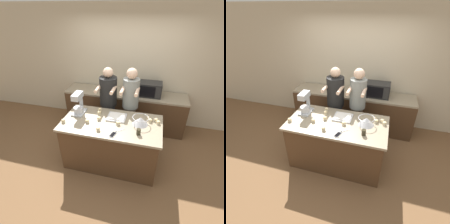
{
  "view_description": "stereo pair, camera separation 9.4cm",
  "coord_description": "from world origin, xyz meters",
  "views": [
    {
      "loc": [
        0.62,
        -2.38,
        2.6
      ],
      "look_at": [
        0.0,
        0.04,
        1.08
      ],
      "focal_mm": 28.0,
      "sensor_mm": 36.0,
      "label": 1
    },
    {
      "loc": [
        0.71,
        -2.36,
        2.6
      ],
      "look_at": [
        0.0,
        0.04,
        1.08
      ],
      "focal_mm": 28.0,
      "sensor_mm": 36.0,
      "label": 2
    }
  ],
  "objects": [
    {
      "name": "cupcake_0",
      "position": [
        0.64,
        0.17,
        0.93
      ],
      "size": [
        0.07,
        0.07,
        0.07
      ],
      "color": "beige",
      "rests_on": "island_counter"
    },
    {
      "name": "cupcake_1",
      "position": [
        -0.79,
        -0.2,
        0.93
      ],
      "size": [
        0.07,
        0.07,
        0.07
      ],
      "color": "beige",
      "rests_on": "island_counter"
    },
    {
      "name": "cell_phone",
      "position": [
        0.11,
        -0.33,
        0.91
      ],
      "size": [
        0.11,
        0.16,
        0.01
      ],
      "color": "silver",
      "rests_on": "island_counter"
    },
    {
      "name": "ground_plane",
      "position": [
        0.0,
        0.0,
        0.0
      ],
      "size": [
        16.0,
        16.0,
        0.0
      ],
      "primitive_type": "plane",
      "color": "brown"
    },
    {
      "name": "cupcake_6",
      "position": [
        -0.28,
        0.19,
        0.93
      ],
      "size": [
        0.07,
        0.07,
        0.07
      ],
      "color": "beige",
      "rests_on": "island_counter"
    },
    {
      "name": "cupcake_7",
      "position": [
        -0.4,
        -0.11,
        0.93
      ],
      "size": [
        0.07,
        0.07,
        0.07
      ],
      "color": "beige",
      "rests_on": "island_counter"
    },
    {
      "name": "back_counter",
      "position": [
        0.0,
        1.27,
        0.44
      ],
      "size": [
        2.8,
        0.6,
        0.88
      ],
      "color": "#4C331E",
      "rests_on": "ground_plane"
    },
    {
      "name": "stand_mixer",
      "position": [
        -0.65,
        0.15,
        1.08
      ],
      "size": [
        0.2,
        0.3,
        0.41
      ],
      "color": "#B2B7BC",
      "rests_on": "island_counter"
    },
    {
      "name": "cupcake_9",
      "position": [
        -0.15,
        -0.28,
        0.93
      ],
      "size": [
        0.07,
        0.07,
        0.07
      ],
      "color": "beige",
      "rests_on": "island_counter"
    },
    {
      "name": "baking_tray",
      "position": [
        0.06,
        0.16,
        0.92
      ],
      "size": [
        0.33,
        0.3,
        0.04
      ],
      "color": "silver",
      "rests_on": "island_counter"
    },
    {
      "name": "knife",
      "position": [
        0.16,
        -0.22,
        0.9
      ],
      "size": [
        0.17,
        0.16,
        0.01
      ],
      "color": "#BCBCC1",
      "rests_on": "island_counter"
    },
    {
      "name": "cupcake_4",
      "position": [
        0.74,
        0.21,
        0.93
      ],
      "size": [
        0.07,
        0.07,
        0.07
      ],
      "color": "beige",
      "rests_on": "island_counter"
    },
    {
      "name": "drinking_glass",
      "position": [
        0.49,
        -0.21,
        0.95
      ],
      "size": [
        0.07,
        0.07,
        0.1
      ],
      "color": "#332D1E",
      "rests_on": "island_counter"
    },
    {
      "name": "cupcake_2",
      "position": [
        -0.23,
        0.02,
        0.93
      ],
      "size": [
        0.07,
        0.07,
        0.07
      ],
      "color": "beige",
      "rests_on": "island_counter"
    },
    {
      "name": "mixing_bowl",
      "position": [
        0.48,
        0.07,
        0.97
      ],
      "size": [
        0.27,
        0.27,
        0.14
      ],
      "color": "#BCBCC1",
      "rests_on": "island_counter"
    },
    {
      "name": "microwave_oven",
      "position": [
        0.54,
        1.27,
        1.04
      ],
      "size": [
        0.54,
        0.34,
        0.31
      ],
      "color": "black",
      "rests_on": "back_counter"
    },
    {
      "name": "cupcake_8",
      "position": [
        0.13,
        -0.04,
        0.93
      ],
      "size": [
        0.07,
        0.07,
        0.07
      ],
      "color": "beige",
      "rests_on": "island_counter"
    },
    {
      "name": "cupcake_10",
      "position": [
        0.6,
        0.24,
        0.93
      ],
      "size": [
        0.07,
        0.07,
        0.07
      ],
      "color": "beige",
      "rests_on": "island_counter"
    },
    {
      "name": "back_wall",
      "position": [
        0.0,
        1.62,
        1.35
      ],
      "size": [
        10.0,
        0.06,
        2.7
      ],
      "color": "beige",
      "rests_on": "ground_plane"
    },
    {
      "name": "island_counter",
      "position": [
        0.0,
        0.0,
        0.45
      ],
      "size": [
        1.71,
        0.89,
        0.9
      ],
      "color": "#4C331E",
      "rests_on": "ground_plane"
    },
    {
      "name": "cupcake_3",
      "position": [
        -0.3,
        0.31,
        0.93
      ],
      "size": [
        0.07,
        0.07,
        0.07
      ],
      "color": "beige",
      "rests_on": "island_counter"
    },
    {
      "name": "person_right",
      "position": [
        0.22,
        0.65,
        0.88
      ],
      "size": [
        0.33,
        0.5,
        1.66
      ],
      "color": "brown",
      "rests_on": "ground_plane"
    },
    {
      "name": "person_left",
      "position": [
        -0.23,
        0.65,
        0.86
      ],
      "size": [
        0.36,
        0.51,
        1.64
      ],
      "color": "#33384C",
      "rests_on": "ground_plane"
    },
    {
      "name": "cupcake_5",
      "position": [
        0.78,
        0.15,
        0.93
      ],
      "size": [
        0.07,
        0.07,
        0.07
      ],
      "color": "beige",
      "rests_on": "island_counter"
    }
  ]
}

